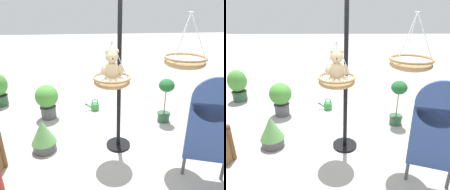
% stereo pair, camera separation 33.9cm
% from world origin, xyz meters
% --- Properties ---
extents(ground_plane, '(40.00, 40.00, 0.00)m').
position_xyz_m(ground_plane, '(0.00, 0.00, 0.00)').
color(ground_plane, '#9E9E99').
extents(display_pole_central, '(0.44, 0.44, 2.55)m').
position_xyz_m(display_pole_central, '(-0.11, 0.03, 0.81)').
color(display_pole_central, black).
rests_on(display_pole_central, ground).
extents(hanging_basket_with_teddy, '(0.57, 0.57, 0.69)m').
position_xyz_m(hanging_basket_with_teddy, '(0.04, 0.28, 1.36)').
color(hanging_basket_with_teddy, '#A37F51').
extents(teddy_bear, '(0.33, 0.31, 0.48)m').
position_xyz_m(teddy_bear, '(0.04, 0.30, 1.57)').
color(teddy_bear, '#D1B789').
extents(hanging_basket_left_high, '(0.60, 0.60, 0.75)m').
position_xyz_m(hanging_basket_left_high, '(-0.97, 0.49, 1.68)').
color(hanging_basket_left_high, '#A37F51').
extents(potted_plant_fern_front, '(0.51, 0.51, 0.81)m').
position_xyz_m(potted_plant_fern_front, '(1.34, -1.25, 0.46)').
color(potted_plant_fern_front, '#4C4C51').
rests_on(potted_plant_fern_front, ground).
extents(potted_plant_small_succulent, '(0.44, 0.44, 0.60)m').
position_xyz_m(potted_plant_small_succulent, '(1.22, -0.01, 0.30)').
color(potted_plant_small_succulent, '#4C4C51').
rests_on(potted_plant_small_succulent, ground).
extents(potted_plant_conical_shrub, '(0.33, 0.33, 1.00)m').
position_xyz_m(potted_plant_conical_shrub, '(-1.28, -0.77, 0.59)').
color(potted_plant_conical_shrub, '#2D5638').
rests_on(potted_plant_conical_shrub, ground).
extents(display_sign_board, '(0.61, 0.24, 1.58)m').
position_xyz_m(display_sign_board, '(-1.25, 0.95, 0.94)').
color(display_sign_board, '#334C8C').
rests_on(display_sign_board, ground).
extents(watering_can, '(0.35, 0.20, 0.30)m').
position_xyz_m(watering_can, '(0.25, -1.54, 0.10)').
color(watering_can, '#338C3F').
rests_on(watering_can, ground).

